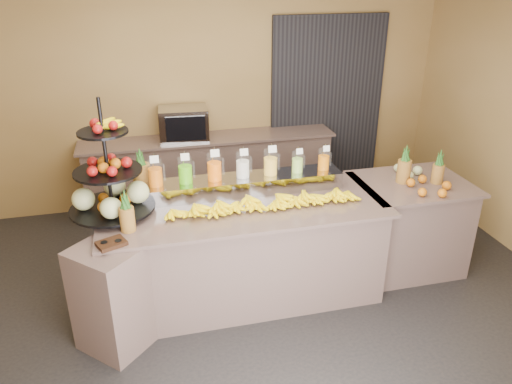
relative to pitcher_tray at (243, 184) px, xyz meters
name	(u,v)px	position (x,y,z in m)	size (l,w,h in m)	color
ground	(252,313)	(-0.06, -0.58, -1.01)	(6.00, 6.00, 0.00)	black
room_envelope	(251,84)	(0.13, 0.21, 0.87)	(6.04, 5.02, 2.82)	olive
buffet_counter	(233,255)	(-0.17, -0.32, -0.54)	(2.75, 1.25, 0.93)	#A27D75
right_counter	(407,224)	(1.64, -0.18, -0.54)	(1.08, 0.88, 0.93)	#A27D75
back_ledge	(210,172)	(-0.06, 1.67, -0.54)	(3.10, 0.55, 0.93)	#A27D75
pitcher_tray	(243,184)	(0.00, 0.00, 0.00)	(1.85, 0.30, 0.15)	gray
juice_pitcher_orange_a	(155,174)	(-0.78, 0.00, 0.18)	(0.13, 0.13, 0.31)	silver
juice_pitcher_green	(185,172)	(-0.52, 0.00, 0.18)	(0.13, 0.13, 0.31)	silver
juice_pitcher_orange_b	(214,169)	(-0.26, 0.00, 0.18)	(0.13, 0.14, 0.32)	silver
juice_pitcher_milk	(243,167)	(0.00, 0.00, 0.18)	(0.13, 0.13, 0.30)	silver
juice_pitcher_lemon	(270,164)	(0.26, 0.00, 0.18)	(0.13, 0.13, 0.31)	silver
juice_pitcher_lime	(297,163)	(0.52, 0.00, 0.16)	(0.11, 0.11, 0.26)	silver
juice_pitcher_orange_c	(324,161)	(0.78, 0.00, 0.16)	(0.11, 0.11, 0.26)	silver
banana_heap	(265,200)	(0.12, -0.34, -0.01)	(1.80, 0.16, 0.15)	yellow
fruit_stand	(116,186)	(-1.11, -0.17, 0.18)	(0.82, 0.82, 1.00)	black
condiment_caddy	(111,243)	(-1.17, -0.70, -0.06)	(0.21, 0.15, 0.03)	black
pineapple_left_a	(127,216)	(-1.04, -0.50, 0.06)	(0.12, 0.12, 0.36)	brown
pineapple_left_b	(142,177)	(-0.90, 0.16, 0.10)	(0.16, 0.16, 0.46)	brown
right_fruit_pile	(424,179)	(1.68, -0.29, 0.00)	(0.43, 0.41, 0.23)	brown
oven_warmer	(184,124)	(-0.35, 1.67, 0.12)	(0.57, 0.40, 0.38)	gray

